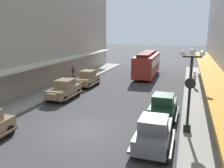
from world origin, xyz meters
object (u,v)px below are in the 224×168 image
Objects in this scene: parked_car_1 at (154,132)px; pedestrian_0 at (73,72)px; parked_car_3 at (64,89)px; streetcar at (147,63)px; lamp_post_with_clock at (190,88)px; fire_hydrant at (59,88)px; pedestrian_1 at (194,80)px; parked_car_0 at (163,106)px; parked_car_4 at (87,78)px.

pedestrian_0 is at bearing 130.01° from parked_car_1.
streetcar is at bearing 67.89° from parked_car_3.
fire_hydrant is at bearing 154.41° from lamp_post_with_clock.
pedestrian_1 is (13.37, 6.59, 0.45)m from fire_hydrant.
parked_car_4 is (-9.51, 7.66, 0.00)m from parked_car_0.
parked_car_1 is 11.78m from parked_car_3.
fire_hydrant is (-11.01, 8.62, -0.38)m from parked_car_1.
parked_car_3 is 14.39m from pedestrian_1.
parked_car_1 is at bearing -124.67° from lamp_post_with_clock.
parked_car_3 reaches higher than pedestrian_1.
parked_car_3 is at bearing 158.11° from lamp_post_with_clock.
parked_car_3 is at bearing -68.09° from pedestrian_0.
parked_car_0 is at bearing 89.98° from parked_car_1.
pedestrian_0 is (-3.29, 8.18, 0.07)m from parked_car_3.
parked_car_0 is 12.22m from parked_car_4.
parked_car_0 and parked_car_4 have the same top height.
streetcar is 14.01m from fire_hydrant.
lamp_post_with_clock is 3.09× the size of pedestrian_1.
pedestrian_1 is (11.87, 2.73, 0.07)m from parked_car_4.
parked_car_0 is 16.45m from pedestrian_0.
lamp_post_with_clock is (11.20, -4.50, 2.04)m from parked_car_3.
parked_car_0 is 1.00× the size of parked_car_4.
pedestrian_0 is (-8.82, -5.44, -0.89)m from streetcar.
pedestrian_0 is (-3.24, 2.72, 0.07)m from parked_car_4.
streetcar is at bearing 59.49° from fire_hydrant.
parked_car_1 is 13.99m from fire_hydrant.
streetcar reaches higher than fire_hydrant.
parked_car_3 is (-9.47, 2.20, 0.00)m from parked_car_0.
parked_car_3 reaches higher than fire_hydrant.
parked_car_1 is at bearing -36.54° from parked_car_3.
lamp_post_with_clock is (1.74, -2.30, 2.04)m from parked_car_0.
lamp_post_with_clock is at bearing -41.53° from parked_car_4.
parked_car_0 is 16.33m from streetcar.
parked_car_3 is at bearing -89.49° from parked_car_4.
streetcar is 19.02m from lamp_post_with_clock.
parked_car_1 is at bearing -52.68° from parked_car_4.
parked_car_4 is 2.55× the size of pedestrian_0.
parked_car_0 is at bearing -38.85° from parked_car_4.
streetcar is 10.40m from pedestrian_0.
pedestrian_1 is (0.62, 12.69, -1.97)m from lamp_post_with_clock.
parked_car_1 is 15.69m from parked_car_4.
pedestrian_0 is at bearing 140.02° from parked_car_4.
lamp_post_with_clock is at bearing 55.33° from parked_car_1.
lamp_post_with_clock is 3.09× the size of pedestrian_0.
parked_car_1 is 19.84m from pedestrian_0.
parked_car_3 is 5.47m from parked_car_4.
streetcar is (5.53, 13.62, 0.96)m from parked_car_3.
lamp_post_with_clock is (1.74, 2.51, 2.04)m from parked_car_1.
pedestrian_1 is at bearing 77.21° from parked_car_0.
parked_car_0 is 0.44× the size of streetcar.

